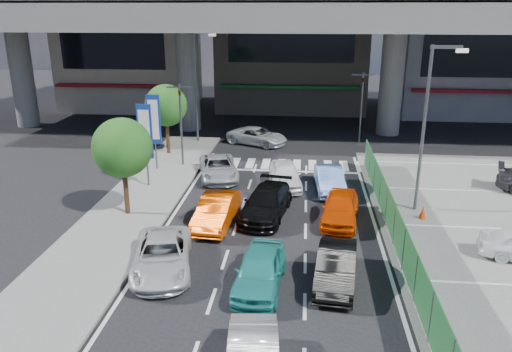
# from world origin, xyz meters

# --- Properties ---
(ground) EXTENTS (120.00, 120.00, 0.00)m
(ground) POSITION_xyz_m (0.00, 0.00, 0.00)
(ground) COLOR black
(ground) RESTS_ON ground
(sidewalk_left) EXTENTS (4.00, 30.00, 0.12)m
(sidewalk_left) POSITION_xyz_m (-7.00, 4.00, 0.06)
(sidewalk_left) COLOR #626260
(sidewalk_left) RESTS_ON ground
(fence_run) EXTENTS (0.16, 22.00, 1.80)m
(fence_run) POSITION_xyz_m (5.30, 1.00, 0.90)
(fence_run) COLOR #1E592B
(fence_run) RESTS_ON ground
(expressway) EXTENTS (64.00, 14.00, 10.75)m
(expressway) POSITION_xyz_m (0.00, 22.00, 8.76)
(expressway) COLOR slate
(expressway) RESTS_ON ground
(building_west) EXTENTS (12.00, 10.90, 13.00)m
(building_west) POSITION_xyz_m (-16.00, 31.97, 6.49)
(building_west) COLOR #ADA28C
(building_west) RESTS_ON ground
(building_center) EXTENTS (14.00, 10.90, 15.00)m
(building_center) POSITION_xyz_m (0.00, 32.97, 7.49)
(building_center) COLOR gray
(building_center) RESTS_ON ground
(building_east) EXTENTS (12.00, 10.90, 12.00)m
(building_east) POSITION_xyz_m (16.00, 31.97, 5.99)
(building_east) COLOR gray
(building_east) RESTS_ON ground
(traffic_light_left) EXTENTS (1.60, 1.24, 5.20)m
(traffic_light_left) POSITION_xyz_m (-6.20, 12.00, 3.94)
(traffic_light_left) COLOR #595B60
(traffic_light_left) RESTS_ON ground
(traffic_light_right) EXTENTS (1.60, 1.24, 5.20)m
(traffic_light_right) POSITION_xyz_m (5.50, 19.00, 3.94)
(traffic_light_right) COLOR #595B60
(traffic_light_right) RESTS_ON ground
(street_lamp_right) EXTENTS (1.65, 0.22, 8.00)m
(street_lamp_right) POSITION_xyz_m (7.17, 6.00, 4.77)
(street_lamp_right) COLOR #595B60
(street_lamp_right) RESTS_ON ground
(street_lamp_left) EXTENTS (1.65, 0.22, 8.00)m
(street_lamp_left) POSITION_xyz_m (-6.33, 18.00, 4.77)
(street_lamp_left) COLOR #595B60
(street_lamp_left) RESTS_ON ground
(signboard_near) EXTENTS (0.80, 0.14, 4.70)m
(signboard_near) POSITION_xyz_m (-7.20, 7.99, 3.06)
(signboard_near) COLOR #595B60
(signboard_near) RESTS_ON ground
(signboard_far) EXTENTS (0.80, 0.14, 4.70)m
(signboard_far) POSITION_xyz_m (-7.60, 10.99, 3.06)
(signboard_far) COLOR #595B60
(signboard_far) RESTS_ON ground
(tree_near) EXTENTS (2.80, 2.80, 4.80)m
(tree_near) POSITION_xyz_m (-7.00, 4.00, 3.39)
(tree_near) COLOR #382314
(tree_near) RESTS_ON ground
(tree_far) EXTENTS (2.80, 2.80, 4.80)m
(tree_far) POSITION_xyz_m (-7.80, 14.50, 3.39)
(tree_far) COLOR #382314
(tree_far) RESTS_ON ground
(sedan_white_mid_left) EXTENTS (3.04, 4.95, 1.28)m
(sedan_white_mid_left) POSITION_xyz_m (-3.83, -1.10, 0.64)
(sedan_white_mid_left) COLOR silver
(sedan_white_mid_left) RESTS_ON ground
(taxi_teal_mid) EXTENTS (1.89, 4.15, 1.38)m
(taxi_teal_mid) POSITION_xyz_m (-0.03, -1.92, 0.69)
(taxi_teal_mid) COLOR teal
(taxi_teal_mid) RESTS_ON ground
(hatch_black_mid_right) EXTENTS (1.80, 4.08, 1.30)m
(hatch_black_mid_right) POSITION_xyz_m (2.70, -1.37, 0.65)
(hatch_black_mid_right) COLOR black
(hatch_black_mid_right) RESTS_ON ground
(taxi_orange_left) EXTENTS (1.76, 4.28, 1.38)m
(taxi_orange_left) POSITION_xyz_m (-2.51, 3.33, 0.69)
(taxi_orange_left) COLOR #EF4B01
(taxi_orange_left) RESTS_ON ground
(sedan_black_mid) EXTENTS (2.64, 5.00, 1.38)m
(sedan_black_mid) POSITION_xyz_m (-0.31, 4.53, 0.69)
(sedan_black_mid) COLOR black
(sedan_black_mid) RESTS_ON ground
(taxi_orange_right) EXTENTS (2.14, 4.23, 1.38)m
(taxi_orange_right) POSITION_xyz_m (3.19, 4.23, 0.69)
(taxi_orange_right) COLOR #E64001
(taxi_orange_right) RESTS_ON ground
(wagon_silver_front_left) EXTENTS (3.14, 4.89, 1.25)m
(wagon_silver_front_left) POSITION_xyz_m (-3.55, 9.91, 0.63)
(wagon_silver_front_left) COLOR #A6A9AE
(wagon_silver_front_left) RESTS_ON ground
(sedan_white_front_mid) EXTENTS (2.20, 4.24, 1.38)m
(sedan_white_front_mid) POSITION_xyz_m (0.41, 8.85, 0.69)
(sedan_white_front_mid) COLOR white
(sedan_white_front_mid) RESTS_ON ground
(kei_truck_front_right) EXTENTS (1.69, 4.09, 1.32)m
(kei_truck_front_right) POSITION_xyz_m (2.86, 8.39, 0.66)
(kei_truck_front_right) COLOR #5880C1
(kei_truck_front_right) RESTS_ON ground
(crossing_wagon_silver) EXTENTS (4.90, 3.70, 1.24)m
(crossing_wagon_silver) POSITION_xyz_m (-2.02, 17.72, 0.62)
(crossing_wagon_silver) COLOR silver
(crossing_wagon_silver) RESTS_ON ground
(traffic_cone) EXTENTS (0.46, 0.46, 0.68)m
(traffic_cone) POSITION_xyz_m (7.12, 4.83, 0.40)
(traffic_cone) COLOR #DD3D0C
(traffic_cone) RESTS_ON parking_lot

